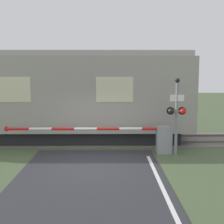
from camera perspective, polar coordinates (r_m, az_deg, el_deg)
The scene contains 5 objects.
ground_plane at distance 11.20m, azimuth -3.55°, elevation -9.55°, with size 80.00×80.00×0.00m, color #475638.
track_bed at distance 15.09m, azimuth -2.72°, elevation -5.06°, with size 36.00×3.20×0.13m.
train at distance 15.35m, azimuth -16.09°, elevation 2.84°, with size 15.82×3.07×4.18m.
crossing_barrier at distance 12.60m, azimuth 6.55°, elevation -4.64°, with size 6.68×0.44×1.10m.
signal_post at distance 12.26m, azimuth 11.74°, elevation -0.01°, with size 0.75×0.26×3.02m.
Camera 1 is at (0.60, -10.71, 3.22)m, focal length 50.00 mm.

